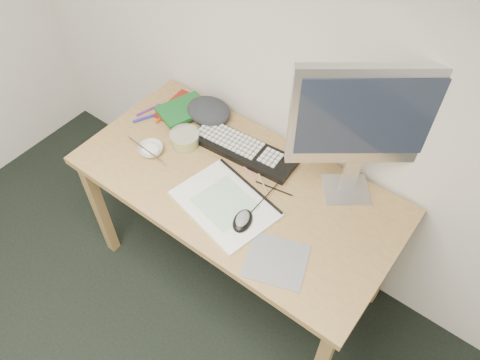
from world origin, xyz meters
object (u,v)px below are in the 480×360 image
(desk, at_px, (236,195))
(keyboard, at_px, (244,150))
(sketchpad, at_px, (225,204))
(rice_bowl, at_px, (151,150))
(monitor, at_px, (365,121))

(desk, xyz_separation_m, keyboard, (-0.08, 0.16, 0.10))
(sketchpad, relative_size, rice_bowl, 3.62)
(keyboard, relative_size, monitor, 0.77)
(monitor, relative_size, rice_bowl, 5.68)
(sketchpad, height_order, keyboard, keyboard)
(keyboard, xyz_separation_m, monitor, (0.47, 0.08, 0.38))
(desk, relative_size, monitor, 2.23)
(desk, relative_size, rice_bowl, 12.66)
(keyboard, height_order, monitor, monitor)
(monitor, distance_m, rice_bowl, 0.95)
(sketchpad, bearing_deg, monitor, 57.70)
(rice_bowl, bearing_deg, sketchpad, -3.90)
(sketchpad, distance_m, rice_bowl, 0.45)
(sketchpad, xyz_separation_m, keyboard, (-0.12, 0.28, 0.01))
(sketchpad, height_order, rice_bowl, rice_bowl)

